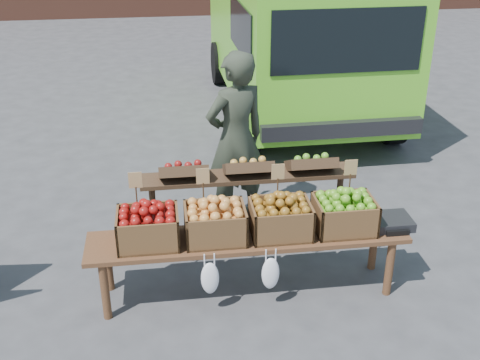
{
  "coord_description": "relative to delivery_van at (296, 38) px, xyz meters",
  "views": [
    {
      "loc": [
        0.09,
        -3.86,
        3.22
      ],
      "look_at": [
        0.75,
        0.92,
        0.85
      ],
      "focal_mm": 45.0,
      "sensor_mm": 36.0,
      "label": 1
    }
  ],
  "objects": [
    {
      "name": "ground",
      "position": [
        -2.19,
        -5.11,
        -1.13
      ],
      "size": [
        80.0,
        80.0,
        0.0
      ],
      "primitive_type": "plane",
      "color": "#434346"
    },
    {
      "name": "delivery_van",
      "position": [
        0.0,
        0.0,
        0.0
      ],
      "size": [
        2.41,
        5.1,
        2.26
      ],
      "primitive_type": null,
      "rotation": [
        0.0,
        0.0,
        0.02
      ],
      "color": "#65CB28",
      "rests_on": "ground"
    },
    {
      "name": "vendor",
      "position": [
        -1.38,
        -3.38,
        -0.22
      ],
      "size": [
        0.78,
        0.66,
        1.82
      ],
      "primitive_type": "imported",
      "rotation": [
        0.0,
        0.0,
        3.54
      ],
      "color": "#2E3527",
      "rests_on": "ground"
    },
    {
      "name": "back_table",
      "position": [
        -1.34,
        -3.97,
        -0.61
      ],
      "size": [
        2.1,
        0.44,
        1.04
      ],
      "primitive_type": null,
      "color": "#3E2A1A",
      "rests_on": "ground"
    },
    {
      "name": "display_bench",
      "position": [
        -1.44,
        -4.69,
        -0.85
      ],
      "size": [
        2.7,
        0.56,
        0.57
      ],
      "primitive_type": null,
      "color": "#55331D",
      "rests_on": "ground"
    },
    {
      "name": "crate_golden_apples",
      "position": [
        -2.27,
        -4.69,
        -0.42
      ],
      "size": [
        0.5,
        0.4,
        0.28
      ],
      "primitive_type": null,
      "color": "#830F00",
      "rests_on": "display_bench"
    },
    {
      "name": "crate_russet_pears",
      "position": [
        -1.72,
        -4.69,
        -0.42
      ],
      "size": [
        0.5,
        0.4,
        0.28
      ],
      "primitive_type": null,
      "color": "gold",
      "rests_on": "display_bench"
    },
    {
      "name": "crate_red_apples",
      "position": [
        -1.17,
        -4.69,
        -0.42
      ],
      "size": [
        0.5,
        0.4,
        0.28
      ],
      "primitive_type": null,
      "color": "olive",
      "rests_on": "display_bench"
    },
    {
      "name": "crate_green_apples",
      "position": [
        -0.62,
        -4.69,
        -0.42
      ],
      "size": [
        0.5,
        0.4,
        0.28
      ],
      "primitive_type": null,
      "color": "#54891A",
      "rests_on": "display_bench"
    },
    {
      "name": "weighing_scale",
      "position": [
        -0.19,
        -4.69,
        -0.52
      ],
      "size": [
        0.34,
        0.3,
        0.08
      ],
      "primitive_type": "cube",
      "color": "black",
      "rests_on": "display_bench"
    }
  ]
}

